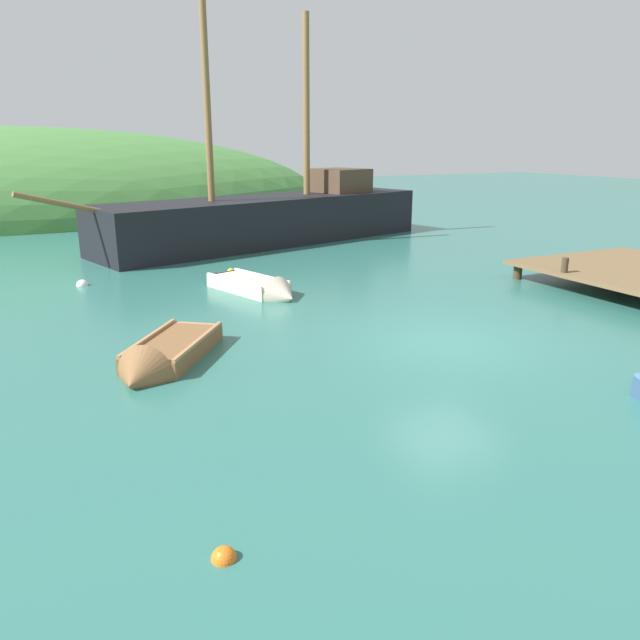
# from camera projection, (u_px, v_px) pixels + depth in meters

# --- Properties ---
(ground_plane) EXTENTS (120.00, 120.00, 0.00)m
(ground_plane) POSITION_uv_depth(u_px,v_px,m) (447.00, 342.00, 14.07)
(ground_plane) COLOR #2D6B60
(shore_hill) EXTENTS (41.13, 18.47, 10.58)m
(shore_hill) POSITION_uv_depth(u_px,v_px,m) (18.00, 216.00, 37.89)
(shore_hill) COLOR #477F3D
(shore_hill) RESTS_ON ground
(sailing_ship) EXTENTS (18.11, 7.46, 11.46)m
(sailing_ship) POSITION_uv_depth(u_px,v_px,m) (270.00, 225.00, 27.61)
(sailing_ship) COLOR black
(sailing_ship) RESTS_ON ground
(rowboat_far) EXTENTS (2.97, 3.40, 1.16)m
(rowboat_far) POSITION_uv_depth(u_px,v_px,m) (163.00, 360.00, 12.55)
(rowboat_far) COLOR brown
(rowboat_far) RESTS_ON ground
(rowboat_outer_right) EXTENTS (2.09, 3.63, 1.07)m
(rowboat_outer_right) POSITION_uv_depth(u_px,v_px,m) (259.00, 290.00, 18.43)
(rowboat_outer_right) COLOR beige
(rowboat_outer_right) RESTS_ON ground
(buoy_orange) EXTENTS (0.29, 0.29, 0.29)m
(buoy_orange) POSITION_uv_depth(u_px,v_px,m) (224.00, 559.00, 6.76)
(buoy_orange) COLOR orange
(buoy_orange) RESTS_ON ground
(buoy_yellow) EXTENTS (0.28, 0.28, 0.28)m
(buoy_yellow) POSITION_uv_depth(u_px,v_px,m) (231.00, 272.00, 21.54)
(buoy_yellow) COLOR yellow
(buoy_yellow) RESTS_ON ground
(buoy_white) EXTENTS (0.38, 0.38, 0.38)m
(buoy_white) POSITION_uv_depth(u_px,v_px,m) (82.00, 285.00, 19.55)
(buoy_white) COLOR white
(buoy_white) RESTS_ON ground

